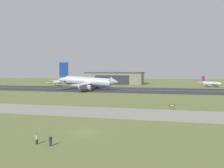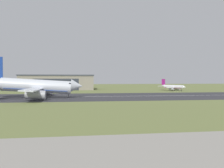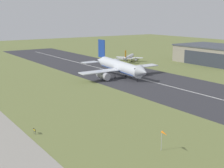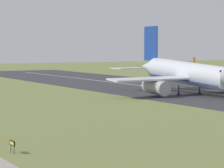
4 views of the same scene
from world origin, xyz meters
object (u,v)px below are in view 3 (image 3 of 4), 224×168
(airplane_landing, at_px, (120,67))
(windsock_pole, at_px, (164,134))
(runway_sign, at_px, (34,130))
(airplane_parked_centre, at_px, (129,57))

(airplane_landing, height_order, windsock_pole, airplane_landing)
(runway_sign, bearing_deg, airplane_parked_centre, 131.81)
(airplane_parked_centre, relative_size, runway_sign, 14.31)
(airplane_parked_centre, distance_m, windsock_pole, 150.29)
(airplane_landing, relative_size, runway_sign, 29.89)
(windsock_pole, relative_size, runway_sign, 3.11)
(runway_sign, bearing_deg, airplane_landing, 127.92)
(windsock_pole, bearing_deg, airplane_parked_centre, 145.57)
(airplane_landing, height_order, airplane_parked_centre, airplane_landing)
(airplane_landing, relative_size, windsock_pole, 9.62)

